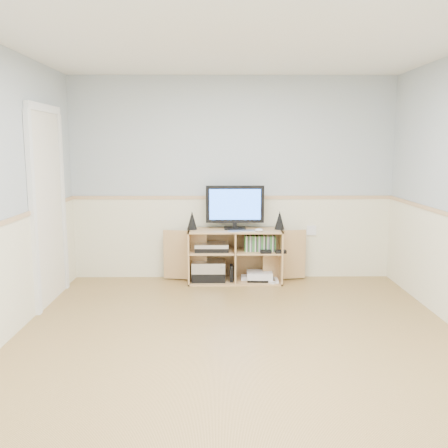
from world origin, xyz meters
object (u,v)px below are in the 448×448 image
Objects in this scene: monitor at (235,206)px; keyboard at (241,231)px; game_consoles at (259,276)px; media_cabinet at (235,254)px.

monitor is 0.35m from keyboard.
monitor reaches higher than game_consoles.
keyboard is at bearing -150.22° from game_consoles.
game_consoles is (0.29, -0.06, -0.26)m from media_cabinet.
keyboard is 0.69× the size of game_consoles.
monitor reaches higher than media_cabinet.
game_consoles is (0.22, 0.13, -0.59)m from keyboard.
monitor reaches higher than keyboard.
monitor is at bearing -90.00° from media_cabinet.
keyboard is at bearing -69.65° from monitor.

